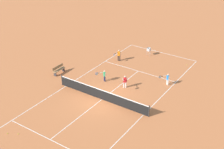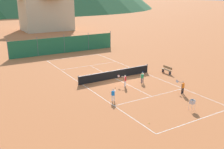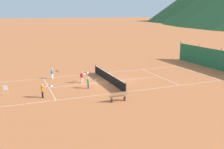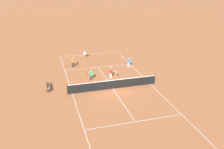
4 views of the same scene
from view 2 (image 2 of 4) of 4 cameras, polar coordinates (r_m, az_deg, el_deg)
name	(u,v)px [view 2 (image 2 of 4)]	position (r m, az deg, el deg)	size (l,w,h in m)	color
ground_plane	(115,78)	(29.66, 0.73, -0.84)	(600.00, 600.00, 0.00)	#BC6638
court_line_markings	(115,78)	(29.66, 0.73, -0.83)	(8.25, 23.85, 0.01)	white
tennis_net	(115,74)	(29.51, 0.74, 0.09)	(9.18, 0.08, 1.06)	#2D2D2D
windscreen_fence_far	(64,45)	(42.89, -10.33, 6.36)	(17.28, 0.08, 2.90)	#236B42
player_near_service	(142,77)	(28.24, 6.61, -0.47)	(0.75, 0.83, 1.14)	#23284C
player_far_baseline	(125,80)	(26.92, 2.77, -1.16)	(0.56, 1.02, 1.23)	white
player_far_service	(113,94)	(23.31, 0.29, -4.22)	(0.81, 0.80, 1.16)	white
player_near_baseline	(182,86)	(25.83, 15.08, -2.49)	(0.43, 1.08, 1.28)	black
tennis_ball_service_box	(149,123)	(19.86, 8.06, -10.45)	(0.07, 0.07, 0.07)	#CCE033
tennis_ball_alley_right	(105,60)	(37.49, -1.49, 3.08)	(0.07, 0.07, 0.07)	#CCE033
tennis_ball_near_corner	(78,63)	(36.37, -7.52, 2.49)	(0.07, 0.07, 0.07)	#CCE033
tennis_ball_far_corner	(102,62)	(36.81, -2.09, 2.81)	(0.07, 0.07, 0.07)	#CCE033
ball_hopper	(192,102)	(22.55, 17.09, -5.84)	(0.36, 0.36, 0.89)	#B7B7BC
courtside_bench	(167,70)	(32.11, 11.85, 1.05)	(0.36, 1.50, 0.84)	olive
alpine_chalet	(46,7)	(71.28, -14.24, 14.02)	(13.00, 10.00, 11.20)	#C6B28E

